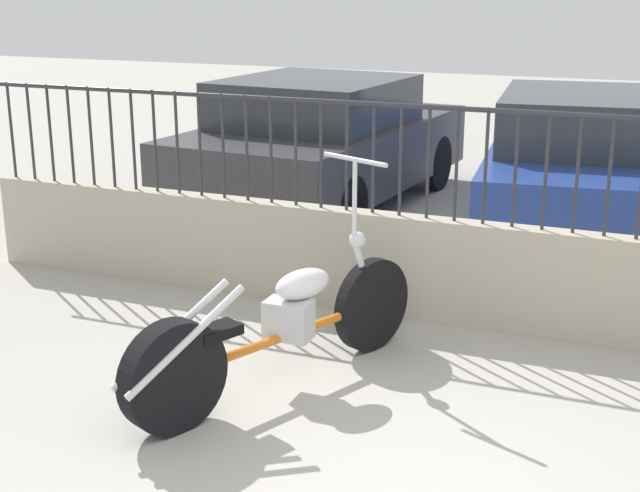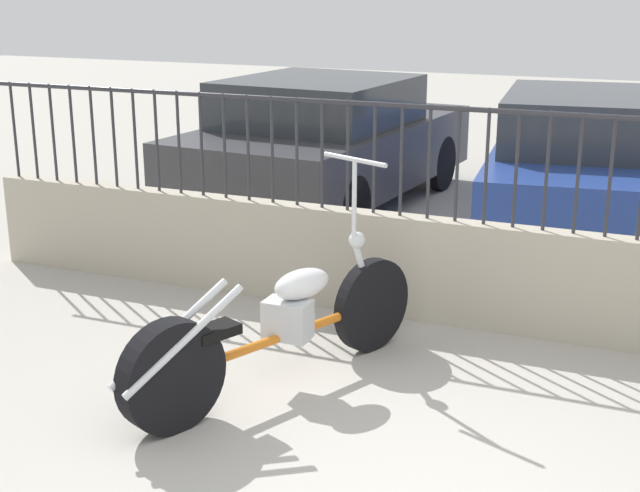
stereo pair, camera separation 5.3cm
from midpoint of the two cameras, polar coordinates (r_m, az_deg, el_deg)
name	(u,v)px [view 1 (the left image)]	position (r m, az deg, el deg)	size (l,w,h in m)	color
low_wall	(523,280)	(6.36, 12.63, -2.16)	(8.93, 0.18, 0.76)	#B2A893
fence_railing	(532,150)	(6.13, 13.18, 6.03)	(8.93, 0.04, 0.81)	#2D2D33
motorcycle_orange	(266,333)	(5.32, -3.74, -5.58)	(1.03, 2.14, 1.34)	black
car_dark_grey	(322,142)	(9.72, -0.04, 6.70)	(2.23, 4.08, 1.39)	black
car_blue	(581,159)	(9.26, 16.22, 5.38)	(2.17, 4.39, 1.35)	black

